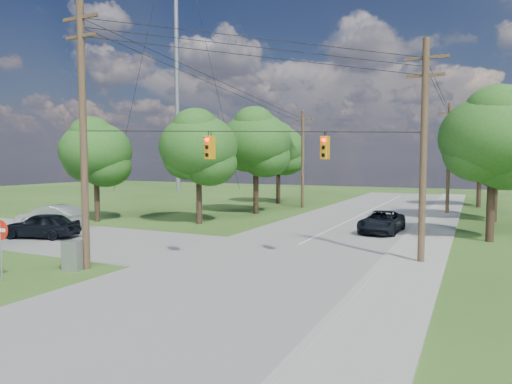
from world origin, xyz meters
The scene contains 22 objects.
ground centered at (0.00, 0.00, 0.00)m, with size 140.00×140.00×0.00m, color #304C19.
main_road centered at (2.00, 5.00, 0.01)m, with size 10.00×100.00×0.03m, color gray.
sidewalk_east centered at (8.70, 5.00, 0.06)m, with size 2.60×100.00×0.12m, color #9B9A91.
pole_sw centered at (-4.60, 0.40, 6.23)m, with size 2.00×0.32×12.00m.
pole_ne centered at (8.90, 8.00, 5.47)m, with size 2.00×0.32×10.50m.
pole_north_e centered at (8.90, 30.00, 5.13)m, with size 2.00×0.32×10.00m.
pole_north_w centered at (-5.00, 30.00, 5.13)m, with size 2.00×0.32×10.00m.
power_lines centered at (1.50, 11.54, 9.15)m, with size 13.93×29.62×4.93m.
traffic_signals centered at (2.55, 4.43, 5.50)m, with size 4.91×3.27×1.05m.
radio_mast centered at (-32.00, 46.00, 22.50)m, with size 0.70×0.70×45.00m, color gray.
tree_w_near centered at (-8.00, 15.00, 5.92)m, with size 6.00×6.00×8.40m.
tree_w_mid centered at (-7.00, 23.00, 6.58)m, with size 6.40×6.40×9.22m.
tree_w_far centered at (-9.00, 33.00, 6.25)m, with size 6.00×6.00×8.73m.
tree_e_near centered at (12.00, 16.00, 6.25)m, with size 6.20×6.20×8.81m.
tree_e_mid centered at (12.50, 26.00, 6.91)m, with size 6.60×6.60×9.64m.
tree_e_far centered at (11.50, 38.00, 5.92)m, with size 5.80×5.80×8.32m.
tree_cross_n centered at (-16.00, 12.50, 5.59)m, with size 5.60×5.60×7.91m.
car_cross_dark centered at (-13.35, 5.13, 0.83)m, with size 1.88×4.66×1.59m, color black.
car_cross_silver centered at (-15.95, 8.08, 0.88)m, with size 1.80×5.15×1.70m, color #A2A6A9.
car_main_north centered at (5.50, 16.66, 0.75)m, with size 2.39×5.18×1.44m, color black.
control_cabinet centered at (-4.90, -0.13, 0.67)m, with size 0.74×0.54×1.34m, color gray.
do_not_enter_sign centered at (-6.13, -2.62, 1.81)m, with size 0.83×0.13×2.50m.
Camera 1 is at (11.10, -14.57, 4.90)m, focal length 32.00 mm.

